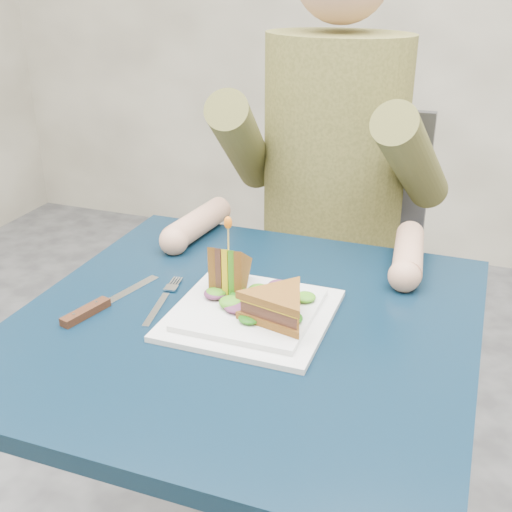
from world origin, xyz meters
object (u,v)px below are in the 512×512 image
at_px(chair, 337,259).
at_px(knife, 95,308).
at_px(fork, 162,302).
at_px(sandwich_upright, 229,272).
at_px(diner, 334,131).
at_px(plate, 251,313).
at_px(sandwich_flat, 278,306).
at_px(table, 245,359).

xyz_separation_m(chair, knife, (-0.25, -0.75, 0.20)).
bearing_deg(fork, sandwich_upright, 26.20).
bearing_deg(diner, knife, -111.42).
bearing_deg(plate, sandwich_flat, -24.44).
xyz_separation_m(chair, sandwich_flat, (0.06, -0.70, 0.23)).
height_order(sandwich_flat, sandwich_upright, sandwich_upright).
bearing_deg(diner, fork, -105.20).
relative_size(plate, sandwich_flat, 1.59).
relative_size(table, chair, 0.81).
bearing_deg(knife, fork, 34.16).
distance_m(plate, knife, 0.27).
xyz_separation_m(sandwich_flat, sandwich_upright, (-0.11, 0.07, 0.01)).
height_order(sandwich_flat, fork, sandwich_flat).
height_order(diner, sandwich_upright, diner).
xyz_separation_m(sandwich_flat, knife, (-0.31, -0.05, -0.04)).
xyz_separation_m(diner, sandwich_upright, (-0.05, -0.52, -0.13)).
distance_m(diner, plate, 0.59).
bearing_deg(diner, sandwich_flat, -83.89).
relative_size(fork, knife, 0.82).
relative_size(chair, fork, 5.19).
xyz_separation_m(table, diner, (-0.00, 0.57, 0.26)).
bearing_deg(fork, sandwich_flat, -4.61).
height_order(sandwich_upright, knife, sandwich_upright).
relative_size(table, knife, 3.42).
distance_m(table, knife, 0.27).
bearing_deg(sandwich_upright, plate, -37.82).
height_order(table, diner, diner).
relative_size(diner, sandwich_flat, 4.55).
bearing_deg(sandwich_flat, table, 165.16).
bearing_deg(table, diner, 90.00).
distance_m(table, sandwich_flat, 0.14).
relative_size(table, diner, 1.01).
relative_size(sandwich_upright, fork, 0.75).
xyz_separation_m(table, plate, (0.01, 0.01, 0.09)).
bearing_deg(chair, sandwich_upright, -94.48).
height_order(plate, fork, plate).
distance_m(sandwich_flat, sandwich_upright, 0.13).
bearing_deg(fork, diner, 74.80).
height_order(plate, sandwich_flat, sandwich_flat).
bearing_deg(knife, chair, 71.55).
bearing_deg(fork, plate, 2.55).
xyz_separation_m(chair, plate, (0.01, -0.68, 0.20)).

